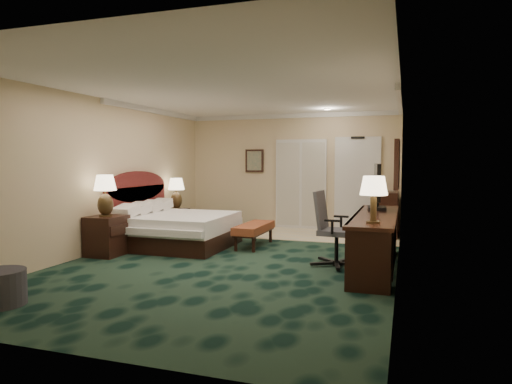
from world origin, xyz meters
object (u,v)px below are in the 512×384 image
(desk, at_px, (375,241))
(desk_chair, at_px, (337,229))
(nightstand_near, at_px, (107,236))
(ottoman, at_px, (0,288))
(lamp_near, at_px, (105,196))
(bed, at_px, (178,230))
(nightstand_far, at_px, (177,220))
(minibar, at_px, (386,214))
(tv, at_px, (377,187))
(lamp_far, at_px, (176,194))
(bed_bench, at_px, (254,235))

(desk, distance_m, desk_chair, 0.59)
(nightstand_near, xyz_separation_m, ottoman, (0.54, -2.64, -0.14))
(lamp_near, bearing_deg, bed, 56.40)
(nightstand_far, bearing_deg, minibar, 11.32)
(desk, height_order, tv, tv)
(nightstand_far, xyz_separation_m, ottoman, (0.59, -5.23, -0.07))
(ottoman, relative_size, minibar, 0.58)
(bed, distance_m, nightstand_near, 1.34)
(tv, bearing_deg, desk_chair, -134.30)
(ottoman, height_order, minibar, minibar)
(bed, xyz_separation_m, nightstand_far, (-0.83, 1.50, -0.04))
(bed, height_order, minibar, minibar)
(bed, distance_m, lamp_near, 1.54)
(tv, bearing_deg, nightstand_near, -171.67)
(bed, bearing_deg, minibar, 33.38)
(bed, distance_m, desk_chair, 3.13)
(lamp_far, height_order, ottoman, lamp_far)
(bed, bearing_deg, lamp_far, 118.99)
(bed, bearing_deg, bed_bench, 18.33)
(tv, bearing_deg, ottoman, -141.68)
(nightstand_far, bearing_deg, ottoman, -83.53)
(lamp_near, relative_size, lamp_far, 1.02)
(desk_chair, bearing_deg, bed_bench, 153.19)
(desk, xyz_separation_m, minibar, (0.02, 3.03, 0.07))
(minibar, bearing_deg, desk, -90.43)
(nightstand_near, height_order, minibar, minibar)
(lamp_near, xyz_separation_m, bed_bench, (2.10, 1.58, -0.81))
(nightstand_near, height_order, desk_chair, desk_chair)
(nightstand_far, distance_m, ottoman, 5.27)
(bed, relative_size, bed_bench, 1.53)
(nightstand_near, xyz_separation_m, desk_chair, (3.82, 0.44, 0.24))
(lamp_far, bearing_deg, minibar, 11.69)
(bed_bench, distance_m, minibar, 3.02)
(bed, relative_size, desk, 0.68)
(desk, bearing_deg, bed, 170.10)
(bed, height_order, nightstand_near, nightstand_near)
(bed, xyz_separation_m, lamp_far, (-0.82, 1.48, 0.57))
(tv, distance_m, minibar, 2.46)
(ottoman, distance_m, tv, 5.47)
(bed, xyz_separation_m, lamp_near, (-0.75, -1.13, 0.72))
(ottoman, height_order, desk_chair, desk_chair)
(lamp_near, bearing_deg, bed_bench, 36.91)
(lamp_far, distance_m, desk, 4.93)
(bed, relative_size, tv, 2.00)
(lamp_far, distance_m, minibar, 4.57)
(lamp_far, relative_size, desk_chair, 0.60)
(nightstand_near, distance_m, desk_chair, 3.85)
(nightstand_far, distance_m, desk, 4.93)
(bed_bench, distance_m, tv, 2.48)
(ottoman, xyz_separation_m, minibar, (3.88, 6.13, 0.28))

